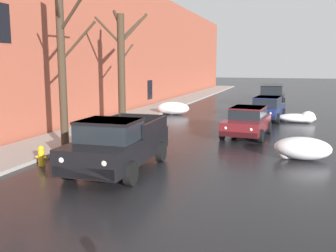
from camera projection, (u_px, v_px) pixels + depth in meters
The scene contains 14 objects.
left_sidewalk_slab at pixel (115, 122), 22.66m from camera, with size 2.72×80.00×0.13m, color gray.
brick_townhouse_facade at pixel (84, 42), 22.47m from camera, with size 0.63×80.00×9.47m.
snow_bank_mid_block_left at pixel (169, 109), 26.82m from camera, with size 1.61×1.20×0.71m.
snow_bank_near_corner_right at pixel (299, 118), 22.97m from camera, with size 2.24×1.03×0.70m.
snow_bank_along_right_kerb at pixel (173, 108), 26.70m from camera, with size 2.29×1.23×0.87m.
snow_bank_far_right_pile at pixel (302, 148), 14.03m from camera, with size 2.03×1.26×0.82m.
bare_tree_second_along_sidewalk at pixel (63, 53), 14.96m from camera, with size 1.91×2.22×7.45m.
bare_tree_mid_block at pixel (122, 66), 20.38m from camera, with size 2.60×1.79×6.40m.
pickup_truck_black_approaching_near_lane at pixel (117, 144), 12.45m from camera, with size 2.31×4.93×1.76m.
sedan_maroon_parked_kerbside_close at pixel (247, 121), 18.45m from camera, with size 2.19×4.07×1.42m.
sedan_darkblue_parked_kerbside_mid at pixel (267, 108), 24.15m from camera, with size 2.23×4.57×1.42m.
suv_black_parked_far_down_block at pixel (272, 95), 31.03m from camera, with size 2.07×4.76×1.82m.
sedan_white_queued_behind_truck at pixel (272, 92), 37.63m from camera, with size 1.99×4.43×1.42m.
fire_hydrant at pixel (41, 156), 13.12m from camera, with size 0.42×0.22×0.71m.
Camera 1 is at (3.68, -2.37, 3.44)m, focal length 41.05 mm.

